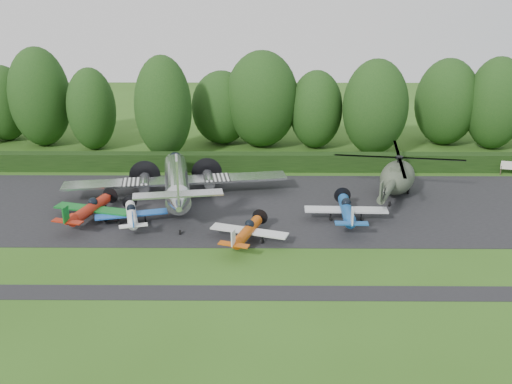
{
  "coord_description": "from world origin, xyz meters",
  "views": [
    {
      "loc": [
        2.61,
        -40.34,
        20.26
      ],
      "look_at": [
        2.27,
        7.29,
        2.5
      ],
      "focal_mm": 40.0,
      "sensor_mm": 36.0,
      "label": 1
    }
  ],
  "objects_px": {
    "light_plane_orange": "(247,231)",
    "light_plane_blue": "(347,210)",
    "transport_plane": "(176,182)",
    "light_plane_red": "(90,209)",
    "helicopter": "(398,175)",
    "light_plane_white": "(132,214)"
  },
  "relations": [
    {
      "from": "light_plane_orange",
      "to": "helicopter",
      "type": "xyz_separation_m",
      "value": [
        14.68,
        11.08,
        1.14
      ]
    },
    {
      "from": "light_plane_red",
      "to": "light_plane_white",
      "type": "bearing_deg",
      "value": -27.59
    },
    {
      "from": "light_plane_orange",
      "to": "light_plane_blue",
      "type": "xyz_separation_m",
      "value": [
        8.71,
        4.31,
        0.14
      ]
    },
    {
      "from": "light_plane_blue",
      "to": "helicopter",
      "type": "xyz_separation_m",
      "value": [
        5.97,
        6.77,
        1.0
      ]
    },
    {
      "from": "helicopter",
      "to": "light_plane_orange",
      "type": "bearing_deg",
      "value": -166.27
    },
    {
      "from": "light_plane_orange",
      "to": "light_plane_blue",
      "type": "bearing_deg",
      "value": 7.84
    },
    {
      "from": "transport_plane",
      "to": "light_plane_red",
      "type": "bearing_deg",
      "value": -134.69
    },
    {
      "from": "light_plane_red",
      "to": "helicopter",
      "type": "bearing_deg",
      "value": -2.44
    },
    {
      "from": "transport_plane",
      "to": "light_plane_orange",
      "type": "distance_m",
      "value": 11.92
    },
    {
      "from": "light_plane_orange",
      "to": "light_plane_blue",
      "type": "height_order",
      "value": "light_plane_blue"
    },
    {
      "from": "transport_plane",
      "to": "helicopter",
      "type": "bearing_deg",
      "value": 13.26
    },
    {
      "from": "light_plane_white",
      "to": "light_plane_blue",
      "type": "bearing_deg",
      "value": 17.21
    },
    {
      "from": "helicopter",
      "to": "light_plane_blue",
      "type": "bearing_deg",
      "value": -154.71
    },
    {
      "from": "light_plane_orange",
      "to": "helicopter",
      "type": "relative_size",
      "value": 0.46
    },
    {
      "from": "transport_plane",
      "to": "light_plane_blue",
      "type": "xyz_separation_m",
      "value": [
        15.79,
        -5.23,
        -0.78
      ]
    },
    {
      "from": "transport_plane",
      "to": "light_plane_blue",
      "type": "relative_size",
      "value": 2.83
    },
    {
      "from": "light_plane_blue",
      "to": "helicopter",
      "type": "bearing_deg",
      "value": 46.78
    },
    {
      "from": "light_plane_white",
      "to": "light_plane_orange",
      "type": "bearing_deg",
      "value": -4.31
    },
    {
      "from": "light_plane_red",
      "to": "light_plane_blue",
      "type": "xyz_separation_m",
      "value": [
        22.82,
        -0.11,
        0.02
      ]
    },
    {
      "from": "light_plane_red",
      "to": "light_plane_blue",
      "type": "bearing_deg",
      "value": -15.74
    },
    {
      "from": "light_plane_red",
      "to": "light_plane_orange",
      "type": "bearing_deg",
      "value": -32.84
    },
    {
      "from": "light_plane_red",
      "to": "light_plane_orange",
      "type": "height_order",
      "value": "light_plane_red"
    }
  ]
}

